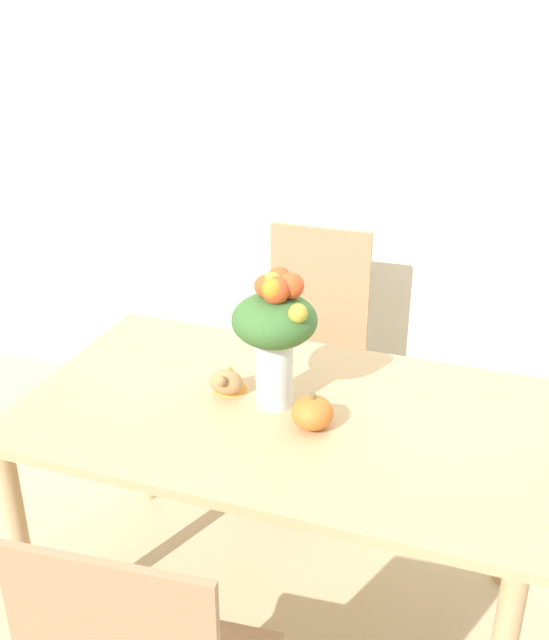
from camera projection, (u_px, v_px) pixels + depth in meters
name	position (u px, v px, depth m)	size (l,w,h in m)	color
ground_plane	(280.00, 607.00, 2.45)	(12.00, 12.00, 0.00)	tan
wall_back	(383.00, 122.00, 2.91)	(8.00, 0.06, 2.70)	silver
dining_table	(281.00, 437.00, 2.17)	(1.47, 0.87, 0.76)	tan
flower_vase	(275.00, 328.00, 2.05)	(0.24, 0.26, 0.41)	silver
pumpkin	(312.00, 413.00, 2.02)	(0.11, 0.11, 0.11)	orange
turkey_figurine	(228.00, 379.00, 2.20)	(0.10, 0.13, 0.08)	#A87A4C
dining_chair_near_window	(309.00, 357.00, 2.93)	(0.43, 0.43, 1.01)	#9E7A56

